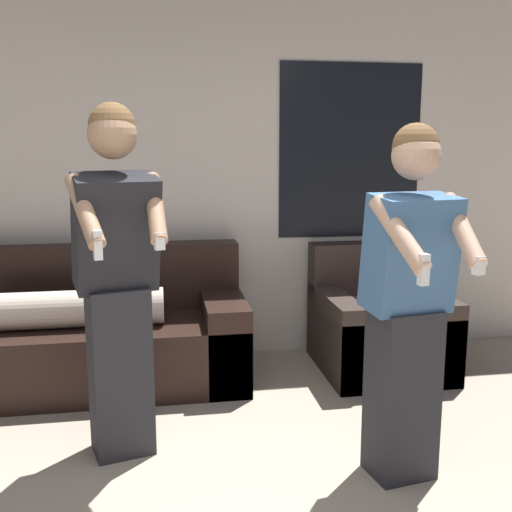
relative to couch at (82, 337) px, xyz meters
The scene contains 5 objects.
wall_back 1.39m from the couch, 29.53° to the left, with size 6.29×0.07×2.70m.
couch is the anchor object (origin of this frame).
armchair 2.08m from the couch, ahead, with size 0.85×0.88×0.87m.
person_left 1.23m from the couch, 72.56° to the right, with size 0.49×0.58×1.79m.
person_right 2.28m from the couch, 41.16° to the right, with size 0.45×0.52×1.69m.
Camera 1 is at (-0.27, -1.73, 1.59)m, focal length 42.00 mm.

